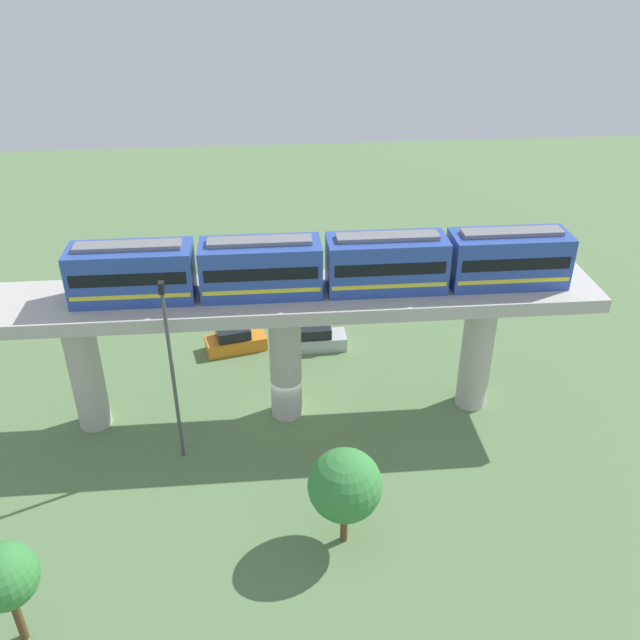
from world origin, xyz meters
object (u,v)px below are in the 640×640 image
(tree_mid_lot, at_px, (345,485))
(signal_post, at_px, (172,367))
(tree_near_viaduct, at_px, (5,577))
(parked_car_orange, at_px, (235,340))
(train, at_px, (324,265))
(parked_car_silver, at_px, (316,338))

(tree_mid_lot, xyz_separation_m, signal_post, (6.96, 8.42, 2.50))
(tree_near_viaduct, bearing_deg, parked_car_orange, -21.15)
(parked_car_orange, distance_m, tree_mid_lot, 19.08)
(train, xyz_separation_m, signal_post, (-3.40, 8.39, -3.95))
(parked_car_orange, distance_m, signal_post, 12.59)
(train, height_order, tree_near_viaduct, train)
(parked_car_orange, distance_m, parked_car_silver, 5.75)
(parked_car_silver, relative_size, tree_near_viaduct, 0.82)
(train, height_order, parked_car_silver, train)
(parked_car_silver, bearing_deg, tree_near_viaduct, 145.54)
(parked_car_silver, height_order, tree_mid_lot, tree_mid_lot)
(parked_car_orange, xyz_separation_m, tree_near_viaduct, (-22.09, 8.55, 3.04))
(parked_car_orange, height_order, tree_mid_lot, tree_mid_lot)
(parked_car_silver, bearing_deg, tree_mid_lot, 178.30)
(train, xyz_separation_m, tree_mid_lot, (-10.36, -0.02, -6.45))
(parked_car_orange, distance_m, tree_near_viaduct, 23.88)
(tree_near_viaduct, distance_m, tree_mid_lot, 14.75)
(parked_car_orange, xyz_separation_m, tree_mid_lot, (-18.01, -5.62, 2.85))
(parked_car_orange, bearing_deg, train, -156.53)
(tree_mid_lot, bearing_deg, tree_near_viaduct, 106.08)
(train, bearing_deg, tree_near_viaduct, 135.60)
(train, distance_m, tree_mid_lot, 12.20)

